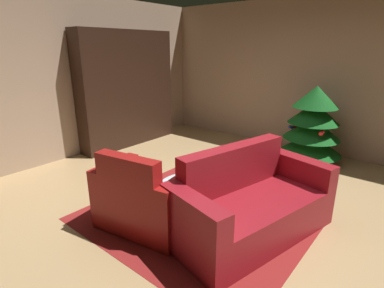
% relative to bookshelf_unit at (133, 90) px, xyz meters
% --- Properties ---
extents(ground_plane, '(7.23, 7.23, 0.00)m').
position_rel_bookshelf_unit_xyz_m(ground_plane, '(2.79, -1.12, -1.08)').
color(ground_plane, tan).
extents(wall_back, '(6.14, 0.06, 2.75)m').
position_rel_bookshelf_unit_xyz_m(wall_back, '(2.79, 1.80, 0.30)').
color(wall_back, tan).
rests_on(wall_back, ground).
extents(wall_left, '(0.06, 5.89, 2.75)m').
position_rel_bookshelf_unit_xyz_m(wall_left, '(-0.25, -1.12, 0.30)').
color(wall_left, tan).
rests_on(wall_left, ground).
extents(area_rug, '(2.42, 2.05, 0.01)m').
position_rel_bookshelf_unit_xyz_m(area_rug, '(2.78, -1.48, -1.07)').
color(area_rug, maroon).
rests_on(area_rug, ground).
extents(bookshelf_unit, '(0.36, 2.08, 2.19)m').
position_rel_bookshelf_unit_xyz_m(bookshelf_unit, '(0.00, 0.00, 0.00)').
color(bookshelf_unit, black).
rests_on(bookshelf_unit, ground).
extents(armchair_red, '(1.11, 0.83, 0.90)m').
position_rel_bookshelf_unit_xyz_m(armchair_red, '(2.46, -1.96, -0.77)').
color(armchair_red, maroon).
rests_on(armchair_red, ground).
extents(couch_red, '(1.20, 1.89, 0.89)m').
position_rel_bookshelf_unit_xyz_m(couch_red, '(3.38, -1.32, -0.77)').
color(couch_red, maroon).
rests_on(couch_red, ground).
extents(coffee_table, '(0.70, 0.70, 0.44)m').
position_rel_bookshelf_unit_xyz_m(coffee_table, '(2.77, -1.55, -0.68)').
color(coffee_table, black).
rests_on(coffee_table, ground).
extents(book_stack_on_table, '(0.21, 0.17, 0.07)m').
position_rel_bookshelf_unit_xyz_m(book_stack_on_table, '(2.76, -1.50, -0.60)').
color(book_stack_on_table, '#CDC255').
rests_on(book_stack_on_table, coffee_table).
extents(bottle_on_table, '(0.06, 0.06, 0.30)m').
position_rel_bookshelf_unit_xyz_m(bottle_on_table, '(2.96, -1.51, -0.52)').
color(bottle_on_table, '#4F1C1E').
rests_on(bottle_on_table, coffee_table).
extents(decorated_tree, '(1.02, 1.02, 1.30)m').
position_rel_bookshelf_unit_xyz_m(decorated_tree, '(3.16, 1.16, -0.42)').
color(decorated_tree, brown).
rests_on(decorated_tree, ground).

